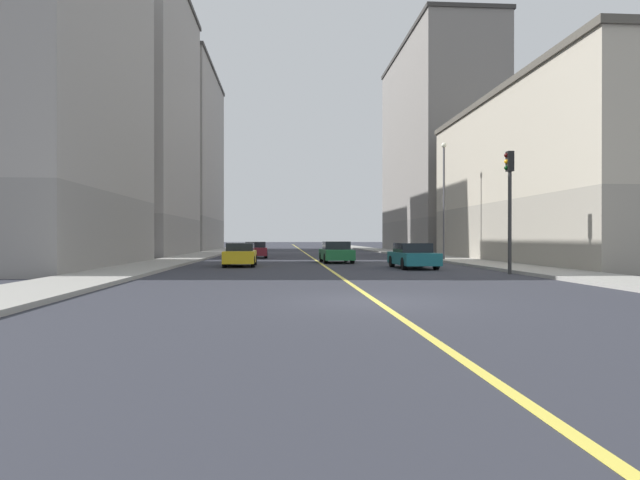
{
  "coord_description": "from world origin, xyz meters",
  "views": [
    {
      "loc": [
        -2.38,
        -13.79,
        1.63
      ],
      "look_at": [
        1.06,
        36.59,
        1.43
      ],
      "focal_mm": 30.49,
      "sensor_mm": 36.0,
      "label": 1
    }
  ],
  "objects_px": {
    "building_right_distant": "(183,161)",
    "building_left_near": "(551,178)",
    "car_green": "(336,253)",
    "building_left_mid": "(436,149)",
    "building_right_midblock": "(139,122)",
    "traffic_light_left_near": "(509,194)",
    "street_lamp_left_near": "(444,190)",
    "car_yellow": "(240,255)",
    "building_right_corner": "(40,85)",
    "car_teal": "(413,256)",
    "car_maroon": "(255,250)"
  },
  "relations": [
    {
      "from": "street_lamp_left_near",
      "to": "car_green",
      "type": "relative_size",
      "value": 1.83
    },
    {
      "from": "building_right_corner",
      "to": "building_right_distant",
      "type": "height_order",
      "value": "building_right_distant"
    },
    {
      "from": "building_left_near",
      "to": "building_right_midblock",
      "type": "xyz_separation_m",
      "value": [
        -30.93,
        15.24,
        6.54
      ]
    },
    {
      "from": "building_right_distant",
      "to": "traffic_light_left_near",
      "type": "relative_size",
      "value": 4.27
    },
    {
      "from": "street_lamp_left_near",
      "to": "car_maroon",
      "type": "height_order",
      "value": "street_lamp_left_near"
    },
    {
      "from": "car_green",
      "to": "car_maroon",
      "type": "bearing_deg",
      "value": 122.96
    },
    {
      "from": "street_lamp_left_near",
      "to": "car_teal",
      "type": "relative_size",
      "value": 1.82
    },
    {
      "from": "car_yellow",
      "to": "car_green",
      "type": "bearing_deg",
      "value": 35.2
    },
    {
      "from": "building_left_mid",
      "to": "building_right_distant",
      "type": "bearing_deg",
      "value": 162.61
    },
    {
      "from": "building_left_mid",
      "to": "building_left_near",
      "type": "bearing_deg",
      "value": -90.0
    },
    {
      "from": "building_right_distant",
      "to": "car_teal",
      "type": "xyz_separation_m",
      "value": [
        20.02,
        -43.35,
        -11.07
      ]
    },
    {
      "from": "traffic_light_left_near",
      "to": "building_right_midblock",
      "type": "bearing_deg",
      "value": 130.99
    },
    {
      "from": "building_right_corner",
      "to": "car_yellow",
      "type": "xyz_separation_m",
      "value": [
        10.65,
        1.03,
        -9.24
      ]
    },
    {
      "from": "building_right_distant",
      "to": "building_right_midblock",
      "type": "bearing_deg",
      "value": -90.0
    },
    {
      "from": "car_teal",
      "to": "car_green",
      "type": "bearing_deg",
      "value": 116.6
    },
    {
      "from": "building_right_distant",
      "to": "car_yellow",
      "type": "xyz_separation_m",
      "value": [
        10.65,
        -40.65,
        -11.08
      ]
    },
    {
      "from": "building_right_midblock",
      "to": "car_yellow",
      "type": "distance_m",
      "value": 24.63
    },
    {
      "from": "building_right_midblock",
      "to": "street_lamp_left_near",
      "type": "height_order",
      "value": "building_right_midblock"
    },
    {
      "from": "car_green",
      "to": "car_maroon",
      "type": "height_order",
      "value": "car_green"
    },
    {
      "from": "street_lamp_left_near",
      "to": "car_teal",
      "type": "bearing_deg",
      "value": -116.79
    },
    {
      "from": "car_yellow",
      "to": "car_teal",
      "type": "relative_size",
      "value": 0.92
    },
    {
      "from": "building_left_near",
      "to": "car_green",
      "type": "xyz_separation_m",
      "value": [
        -14.36,
        0.43,
        -4.96
      ]
    },
    {
      "from": "building_right_corner",
      "to": "car_teal",
      "type": "height_order",
      "value": "building_right_corner"
    },
    {
      "from": "building_right_distant",
      "to": "car_green",
      "type": "bearing_deg",
      "value": -65.56
    },
    {
      "from": "traffic_light_left_near",
      "to": "car_yellow",
      "type": "bearing_deg",
      "value": 148.5
    },
    {
      "from": "building_right_distant",
      "to": "street_lamp_left_near",
      "type": "relative_size",
      "value": 2.9
    },
    {
      "from": "building_right_distant",
      "to": "street_lamp_left_near",
      "type": "xyz_separation_m",
      "value": [
        24.2,
        -35.07,
        -6.76
      ]
    },
    {
      "from": "building_right_midblock",
      "to": "traffic_light_left_near",
      "type": "distance_m",
      "value": 36.37
    },
    {
      "from": "building_left_mid",
      "to": "street_lamp_left_near",
      "type": "relative_size",
      "value": 2.97
    },
    {
      "from": "building_right_corner",
      "to": "traffic_light_left_near",
      "type": "height_order",
      "value": "building_right_corner"
    },
    {
      "from": "building_right_distant",
      "to": "car_teal",
      "type": "relative_size",
      "value": 5.29
    },
    {
      "from": "street_lamp_left_near",
      "to": "car_yellow",
      "type": "distance_m",
      "value": 15.28
    },
    {
      "from": "building_right_midblock",
      "to": "car_green",
      "type": "distance_m",
      "value": 25.03
    },
    {
      "from": "building_right_corner",
      "to": "traffic_light_left_near",
      "type": "distance_m",
      "value": 24.93
    },
    {
      "from": "building_right_midblock",
      "to": "car_yellow",
      "type": "height_order",
      "value": "building_right_midblock"
    },
    {
      "from": "building_right_distant",
      "to": "car_yellow",
      "type": "distance_m",
      "value": 43.46
    },
    {
      "from": "building_right_midblock",
      "to": "street_lamp_left_near",
      "type": "xyz_separation_m",
      "value": [
        24.2,
        -13.41,
        -7.2
      ]
    },
    {
      "from": "building_left_near",
      "to": "building_left_mid",
      "type": "bearing_deg",
      "value": 90.0
    },
    {
      "from": "building_right_midblock",
      "to": "traffic_light_left_near",
      "type": "relative_size",
      "value": 4.42
    },
    {
      "from": "building_right_distant",
      "to": "building_left_near",
      "type": "bearing_deg",
      "value": -50.03
    },
    {
      "from": "building_left_mid",
      "to": "car_teal",
      "type": "distance_m",
      "value": 37.14
    },
    {
      "from": "building_right_corner",
      "to": "building_right_distant",
      "type": "bearing_deg",
      "value": 90.0
    },
    {
      "from": "building_left_near",
      "to": "car_teal",
      "type": "height_order",
      "value": "building_left_near"
    },
    {
      "from": "traffic_light_left_near",
      "to": "car_yellow",
      "type": "relative_size",
      "value": 1.34
    },
    {
      "from": "building_right_corner",
      "to": "car_maroon",
      "type": "distance_m",
      "value": 20.01
    },
    {
      "from": "building_left_near",
      "to": "car_yellow",
      "type": "height_order",
      "value": "building_left_near"
    },
    {
      "from": "car_green",
      "to": "building_left_mid",
      "type": "bearing_deg",
      "value": 61.81
    },
    {
      "from": "street_lamp_left_near",
      "to": "car_maroon",
      "type": "xyz_separation_m",
      "value": [
        -13.35,
        7.41,
        -4.34
      ]
    },
    {
      "from": "car_yellow",
      "to": "building_right_distant",
      "type": "bearing_deg",
      "value": 104.68
    },
    {
      "from": "traffic_light_left_near",
      "to": "street_lamp_left_near",
      "type": "height_order",
      "value": "street_lamp_left_near"
    }
  ]
}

